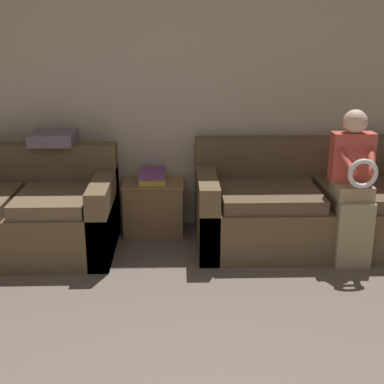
# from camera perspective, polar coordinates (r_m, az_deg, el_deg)

# --- Properties ---
(wall_back) EXTENTS (6.98, 0.06, 2.55)m
(wall_back) POSITION_cam_1_polar(r_m,az_deg,el_deg) (4.78, -0.47, 11.28)
(wall_back) COLOR beige
(wall_back) RESTS_ON ground_plane
(couch_main) EXTENTS (2.01, 0.96, 0.84)m
(couch_main) POSITION_cam_1_polar(r_m,az_deg,el_deg) (4.66, 12.98, -1.63)
(couch_main) COLOR brown
(couch_main) RESTS_ON ground_plane
(couch_side) EXTENTS (1.51, 0.92, 0.82)m
(couch_side) POSITION_cam_1_polar(r_m,az_deg,el_deg) (4.59, -17.67, -2.32)
(couch_side) COLOR brown
(couch_side) RESTS_ON ground_plane
(child_left_seated) EXTENTS (0.33, 0.38, 1.18)m
(child_left_seated) POSITION_cam_1_polar(r_m,az_deg,el_deg) (4.24, 16.84, 1.10)
(child_left_seated) COLOR tan
(child_left_seated) RESTS_ON ground_plane
(side_shelf) EXTENTS (0.54, 0.39, 0.47)m
(side_shelf) POSITION_cam_1_polar(r_m,az_deg,el_deg) (4.78, -4.13, -1.51)
(side_shelf) COLOR olive
(side_shelf) RESTS_ON ground_plane
(book_stack) EXTENTS (0.23, 0.32, 0.11)m
(book_stack) POSITION_cam_1_polar(r_m,az_deg,el_deg) (4.69, -4.25, 1.72)
(book_stack) COLOR gold
(book_stack) RESTS_ON side_shelf
(throw_pillow) EXTENTS (0.36, 0.36, 0.10)m
(throw_pillow) POSITION_cam_1_polar(r_m,az_deg,el_deg) (4.68, -14.59, 5.60)
(throw_pillow) COLOR slate
(throw_pillow) RESTS_ON couch_side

